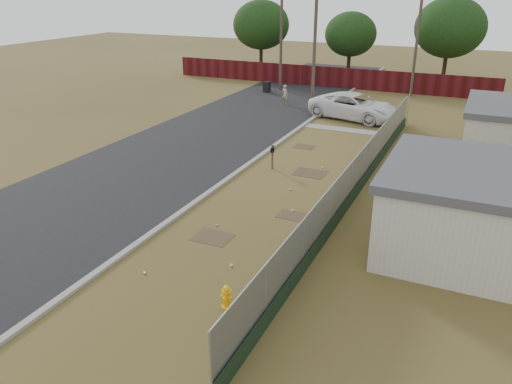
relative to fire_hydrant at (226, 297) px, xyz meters
The scene contains 12 objects.
ground 8.84m from the fire_hydrant, 101.20° to the left, with size 120.00×120.00×0.00m, color brown.
street 18.74m from the fire_hydrant, 116.88° to the left, with size 15.10×60.00×0.12m.
chainlink_fence 9.80m from the fire_hydrant, 81.75° to the left, with size 0.10×27.06×2.02m.
privacy_fence 34.54m from the fire_hydrant, 102.91° to the left, with size 30.00×0.12×1.80m, color #4D1016.
utility_poles 30.13m from the fire_hydrant, 100.40° to the left, with size 12.60×8.24×9.00m.
horizon_trees 32.51m from the fire_hydrant, 91.56° to the left, with size 33.32×31.94×7.78m.
fire_hydrant is the anchor object (origin of this frame).
mailbox 12.00m from the fire_hydrant, 106.46° to the left, with size 0.33×0.52×1.20m.
pickup_truck 23.36m from the fire_hydrant, 95.30° to the left, with size 2.89×6.28×1.74m, color white.
pedestrian 26.74m from the fire_hydrant, 107.89° to the left, with size 0.55×0.36×1.51m, color tan.
trash_bin 31.29m from the fire_hydrant, 111.31° to the left, with size 0.60×0.67×0.90m.
scattered_litter 6.25m from the fire_hydrant, 105.97° to the left, with size 2.78×12.24×0.07m.
Camera 1 is at (7.56, -19.38, 8.81)m, focal length 35.00 mm.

